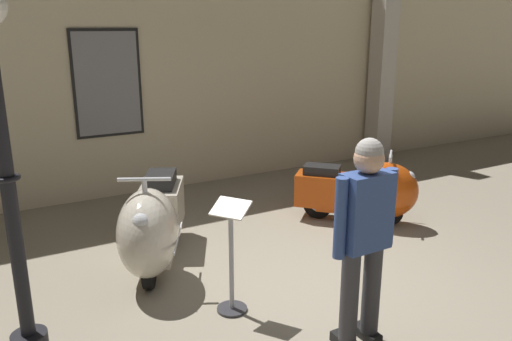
# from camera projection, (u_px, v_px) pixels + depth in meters

# --- Properties ---
(ground_plane) EXTENTS (60.00, 60.00, 0.00)m
(ground_plane) POSITION_uv_depth(u_px,v_px,m) (323.00, 293.00, 4.98)
(ground_plane) COLOR gray
(showroom_back_wall) EXTENTS (18.00, 0.63, 3.64)m
(showroom_back_wall) POSITION_uv_depth(u_px,v_px,m) (179.00, 73.00, 7.95)
(showroom_back_wall) COLOR beige
(showroom_back_wall) RESTS_ON ground
(scooter_0) EXTENTS (1.31, 1.90, 1.14)m
(scooter_0) POSITION_uv_depth(u_px,v_px,m) (153.00, 225.00, 5.32)
(scooter_0) COLOR black
(scooter_0) RESTS_ON ground
(scooter_1) EXTENTS (1.43, 1.44, 0.97)m
(scooter_1) POSITION_uv_depth(u_px,v_px,m) (366.00, 191.00, 6.66)
(scooter_1) COLOR black
(scooter_1) RESTS_ON ground
(lamppost) EXTENTS (0.31, 0.31, 2.82)m
(lamppost) POSITION_uv_depth(u_px,v_px,m) (3.00, 154.00, 3.62)
(lamppost) COLOR black
(lamppost) RESTS_ON ground
(visitor_0) EXTENTS (0.59, 0.28, 1.74)m
(visitor_0) POSITION_uv_depth(u_px,v_px,m) (364.00, 231.00, 3.92)
(visitor_0) COLOR black
(visitor_0) RESTS_ON ground
(info_stanchion) EXTENTS (0.37, 0.39, 1.06)m
(info_stanchion) POSITION_uv_depth(u_px,v_px,m) (231.00, 267.00, 4.57)
(info_stanchion) COLOR #333338
(info_stanchion) RESTS_ON ground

